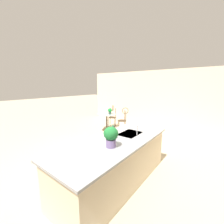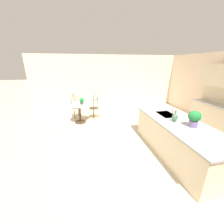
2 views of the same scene
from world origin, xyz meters
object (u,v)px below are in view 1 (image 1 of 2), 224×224
Objects in this scene: vase_on_counter at (113,133)px; bistro_table at (107,120)px; chair_by_island at (112,115)px; chair_near_window at (123,118)px; potted_plant_counter_near at (111,136)px; potted_plant_on_table at (110,111)px.

bistro_table is at bearing -138.09° from vase_on_counter.
chair_near_window is at bearing 71.40° from chair_by_island.
potted_plant_counter_near is 0.43m from vase_on_counter.
bistro_table is 3.97m from potted_plant_counter_near.
chair_near_window is 2.79× the size of potted_plant_counter_near.
vase_on_counter is (3.26, 2.52, 0.46)m from chair_by_island.
chair_by_island reaches higher than potted_plant_on_table.
chair_near_window is 3.62× the size of vase_on_counter.
chair_by_island is at bearing -108.60° from chair_near_window.
chair_near_window is at bearing -150.14° from vase_on_counter.
potted_plant_on_table is at bearing 126.65° from bistro_table.
vase_on_counter is at bearing 39.62° from potted_plant_on_table.
potted_plant_on_table is at bearing -59.21° from chair_near_window.
chair_by_island is at bearing -164.53° from bistro_table.
potted_plant_counter_near is at bearing 32.39° from vase_on_counter.
bistro_table is at bearing 15.47° from chair_by_island.
potted_plant_counter_near is at bearing 40.91° from bistro_table.
bistro_table is 3.55m from vase_on_counter.
chair_near_window is at bearing 121.91° from bistro_table.
vase_on_counter is at bearing 37.69° from chair_by_island.
chair_near_window is 3.48m from vase_on_counter.
potted_plant_counter_near reaches higher than bistro_table.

